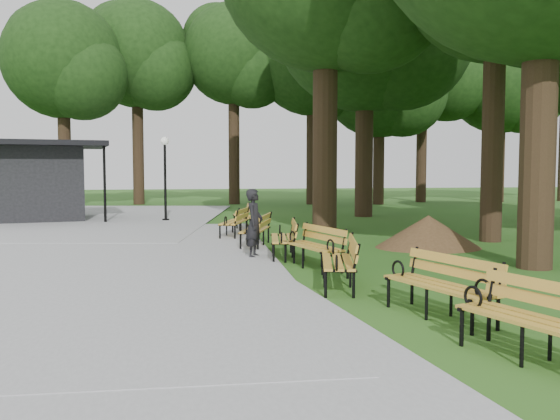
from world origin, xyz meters
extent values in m
plane|color=#245418|center=(0.00, 0.00, 0.00)|extent=(100.00, 100.00, 0.00)
cube|color=#939396|center=(-4.00, 3.00, 0.03)|extent=(12.00, 38.00, 0.06)
imported|color=black|center=(-0.51, 2.82, 0.79)|extent=(0.56, 0.68, 1.58)
cylinder|color=black|center=(-2.72, 12.72, 1.51)|extent=(0.10, 0.10, 3.02)
sphere|color=white|center=(-2.72, 12.72, 3.12)|extent=(0.32, 0.32, 0.32)
cone|color=#47301C|center=(4.15, 3.81, 0.42)|extent=(2.31, 2.31, 0.84)
cylinder|color=black|center=(4.96, 0.43, 3.54)|extent=(0.70, 0.70, 7.09)
cylinder|color=black|center=(6.42, 4.73, 3.47)|extent=(0.60, 0.60, 6.93)
cylinder|color=black|center=(2.51, 8.26, 3.97)|extent=(0.80, 0.80, 7.95)
cylinder|color=black|center=(5.61, 13.68, 3.80)|extent=(0.76, 0.76, 7.60)
sphere|color=black|center=(5.61, 13.68, 8.31)|extent=(7.71, 7.71, 7.71)
camera|label=1|loc=(-2.20, -10.36, 2.03)|focal=37.48mm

